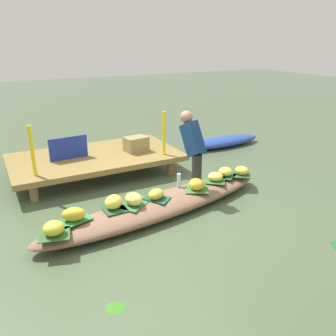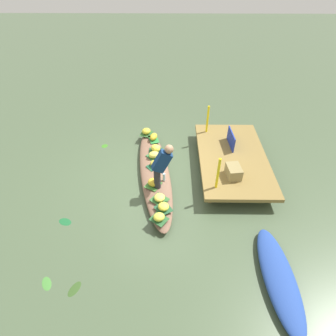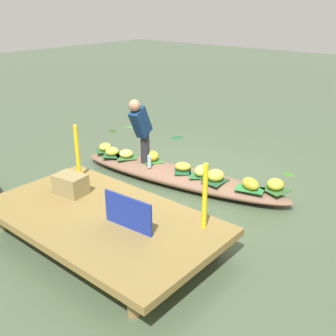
% 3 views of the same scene
% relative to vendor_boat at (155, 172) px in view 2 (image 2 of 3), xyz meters
% --- Properties ---
extents(canal_water, '(40.00, 40.00, 0.00)m').
position_rel_vendor_boat_xyz_m(canal_water, '(0.00, 0.00, -0.13)').
color(canal_water, '#45573D').
rests_on(canal_water, ground).
extents(dock_platform, '(3.20, 1.80, 0.39)m').
position_rel_vendor_boat_xyz_m(dock_platform, '(-0.37, 2.09, 0.21)').
color(dock_platform, olive).
rests_on(dock_platform, ground).
extents(vendor_boat, '(4.08, 1.35, 0.25)m').
position_rel_vendor_boat_xyz_m(vendor_boat, '(0.00, 0.00, 0.00)').
color(vendor_boat, brown).
rests_on(vendor_boat, ground).
extents(moored_boat, '(2.19, 0.62, 0.24)m').
position_rel_vendor_boat_xyz_m(moored_boat, '(2.93, 2.42, -0.01)').
color(moored_boat, '#244499').
rests_on(moored_boat, ground).
extents(leaf_mat_0, '(0.51, 0.49, 0.01)m').
position_rel_vendor_boat_xyz_m(leaf_mat_0, '(-0.46, -0.03, 0.13)').
color(leaf_mat_0, '#2D6736').
rests_on(leaf_mat_0, vendor_boat).
extents(banana_bunch_0, '(0.29, 0.34, 0.18)m').
position_rel_vendor_boat_xyz_m(banana_bunch_0, '(-0.46, -0.03, 0.22)').
color(banana_bunch_0, '#E9DB58').
rests_on(banana_bunch_0, vendor_boat).
extents(leaf_mat_1, '(0.45, 0.45, 0.01)m').
position_rel_vendor_boat_xyz_m(leaf_mat_1, '(1.40, 0.27, 0.13)').
color(leaf_mat_1, '#235533').
rests_on(leaf_mat_1, vendor_boat).
extents(banana_bunch_1, '(0.34, 0.34, 0.15)m').
position_rel_vendor_boat_xyz_m(banana_bunch_1, '(1.40, 0.27, 0.21)').
color(banana_bunch_1, yellow).
rests_on(banana_bunch_1, vendor_boat).
extents(leaf_mat_2, '(0.49, 0.37, 0.01)m').
position_rel_vendor_boat_xyz_m(leaf_mat_2, '(-1.34, -0.09, 0.13)').
color(leaf_mat_2, '#2C803C').
rests_on(leaf_mat_2, vendor_boat).
extents(banana_bunch_2, '(0.36, 0.29, 0.18)m').
position_rel_vendor_boat_xyz_m(banana_bunch_2, '(-1.34, -0.09, 0.22)').
color(banana_bunch_2, gold).
rests_on(banana_bunch_2, vendor_boat).
extents(leaf_mat_3, '(0.48, 0.48, 0.01)m').
position_rel_vendor_boat_xyz_m(leaf_mat_3, '(1.12, 0.17, 0.13)').
color(leaf_mat_3, '#336D34').
rests_on(leaf_mat_3, vendor_boat).
extents(banana_bunch_3, '(0.31, 0.30, 0.14)m').
position_rel_vendor_boat_xyz_m(banana_bunch_3, '(1.12, 0.17, 0.20)').
color(banana_bunch_3, '#F9E357').
rests_on(banana_bunch_3, vendor_boat).
extents(leaf_mat_4, '(0.31, 0.39, 0.01)m').
position_rel_vendor_boat_xyz_m(leaf_mat_4, '(-0.76, -0.00, 0.13)').
color(leaf_mat_4, '#224F2E').
rests_on(leaf_mat_4, vendor_boat).
extents(banana_bunch_4, '(0.36, 0.36, 0.20)m').
position_rel_vendor_boat_xyz_m(banana_bunch_4, '(-0.76, -0.00, 0.23)').
color(banana_bunch_4, '#F4E445').
rests_on(banana_bunch_4, vendor_boat).
extents(leaf_mat_5, '(0.45, 0.48, 0.01)m').
position_rel_vendor_boat_xyz_m(leaf_mat_5, '(-0.09, 0.00, 0.13)').
color(leaf_mat_5, '#1C5032').
rests_on(leaf_mat_5, vendor_boat).
extents(banana_bunch_5, '(0.35, 0.32, 0.15)m').
position_rel_vendor_boat_xyz_m(banana_bunch_5, '(-0.09, 0.00, 0.20)').
color(banana_bunch_5, gold).
rests_on(banana_bunch_5, vendor_boat).
extents(leaf_mat_6, '(0.47, 0.45, 0.01)m').
position_rel_vendor_boat_xyz_m(leaf_mat_6, '(0.63, 0.00, 0.13)').
color(leaf_mat_6, '#39732E').
rests_on(leaf_mat_6, vendor_boat).
extents(banana_bunch_6, '(0.31, 0.31, 0.19)m').
position_rel_vendor_boat_xyz_m(banana_bunch_6, '(0.63, 0.00, 0.22)').
color(banana_bunch_6, yellow).
rests_on(banana_bunch_6, vendor_boat).
extents(leaf_mat_7, '(0.44, 0.42, 0.01)m').
position_rel_vendor_boat_xyz_m(leaf_mat_7, '(-1.65, -0.33, 0.13)').
color(leaf_mat_7, '#305F2C').
rests_on(leaf_mat_7, vendor_boat).
extents(banana_bunch_7, '(0.30, 0.31, 0.18)m').
position_rel_vendor_boat_xyz_m(banana_bunch_7, '(-1.65, -0.33, 0.22)').
color(banana_bunch_7, gold).
rests_on(banana_bunch_7, vendor_boat).
extents(leaf_mat_8, '(0.44, 0.45, 0.01)m').
position_rel_vendor_boat_xyz_m(leaf_mat_8, '(1.70, 0.18, 0.13)').
color(leaf_mat_8, '#295B2F').
rests_on(leaf_mat_8, vendor_boat).
extents(banana_bunch_8, '(0.30, 0.31, 0.15)m').
position_rel_vendor_boat_xyz_m(banana_bunch_8, '(1.70, 0.18, 0.20)').
color(banana_bunch_8, yellow).
rests_on(banana_bunch_8, vendor_boat).
extents(vendor_person, '(0.25, 0.51, 1.20)m').
position_rel_vendor_boat_xyz_m(vendor_person, '(0.68, 0.22, 0.81)').
color(vendor_person, '#28282D').
rests_on(vendor_person, vendor_boat).
extents(water_bottle, '(0.06, 0.06, 0.22)m').
position_rel_vendor_boat_xyz_m(water_bottle, '(0.46, 0.26, 0.23)').
color(water_bottle, '#ADD6E9').
rests_on(water_bottle, vendor_boat).
extents(market_banner, '(0.72, 0.08, 0.42)m').
position_rel_vendor_boat_xyz_m(market_banner, '(-0.87, 2.09, 0.47)').
color(market_banner, '#1B3097').
rests_on(market_banner, dock_platform).
extents(railing_post_west, '(0.06, 0.06, 0.85)m').
position_rel_vendor_boat_xyz_m(railing_post_west, '(-1.57, 1.49, 0.69)').
color(railing_post_west, yellow).
rests_on(railing_post_west, dock_platform).
extents(railing_post_east, '(0.06, 0.06, 0.85)m').
position_rel_vendor_boat_xyz_m(railing_post_east, '(0.83, 1.49, 0.69)').
color(railing_post_east, yellow).
rests_on(railing_post_east, dock_platform).
extents(produce_crate, '(0.48, 0.37, 0.29)m').
position_rel_vendor_boat_xyz_m(produce_crate, '(0.44, 1.95, 0.41)').
color(produce_crate, olive).
rests_on(produce_crate, dock_platform).
extents(drifting_plant_0, '(0.34, 0.29, 0.01)m').
position_rel_vendor_boat_xyz_m(drifting_plant_0, '(3.03, -1.85, -0.12)').
color(drifting_plant_0, '#408033').
rests_on(drifting_plant_0, ground).
extents(drifting_plant_1, '(0.26, 0.25, 0.01)m').
position_rel_vendor_boat_xyz_m(drifting_plant_1, '(-1.33, -1.60, -0.12)').
color(drifting_plant_1, '#377920').
rests_on(drifting_plant_1, ground).
extents(drifting_plant_2, '(0.35, 0.28, 0.01)m').
position_rel_vendor_boat_xyz_m(drifting_plant_2, '(3.12, -1.31, -0.12)').
color(drifting_plant_2, '#304E1F').
rests_on(drifting_plant_2, ground).
extents(drifting_plant_3, '(0.30, 0.36, 0.01)m').
position_rel_vendor_boat_xyz_m(drifting_plant_3, '(1.59, -1.94, -0.12)').
color(drifting_plant_3, '#1A5C2E').
rests_on(drifting_plant_3, ground).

